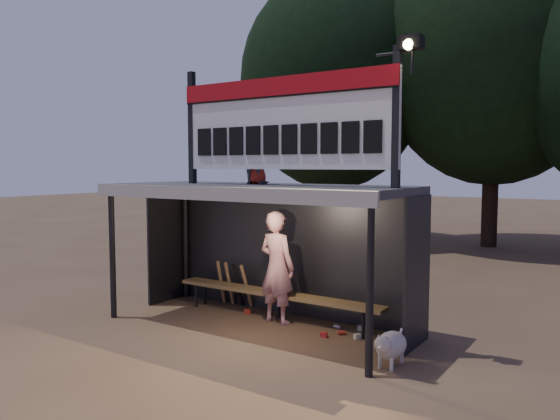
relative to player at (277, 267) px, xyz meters
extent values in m
plane|color=brown|center=(-0.13, -0.41, -0.94)|extent=(80.00, 80.00, 0.00)
imported|color=white|center=(0.00, 0.00, 0.00)|extent=(0.74, 0.54, 1.88)
imported|color=slate|center=(-0.35, -0.14, 1.91)|extent=(0.57, 0.47, 1.07)
imported|color=#AD281A|center=(-0.27, -0.16, 1.81)|extent=(0.43, 0.29, 0.86)
cube|color=#3D3D3F|center=(-0.13, -0.41, 1.32)|extent=(5.00, 2.00, 0.12)
cube|color=beige|center=(-0.13, -1.43, 1.28)|extent=(5.10, 0.06, 0.20)
cylinder|color=black|center=(-2.53, -1.31, 0.16)|extent=(0.10, 0.10, 2.20)
cylinder|color=black|center=(2.27, -1.31, 0.16)|extent=(0.10, 0.10, 2.20)
cylinder|color=black|center=(-2.53, 0.49, 0.16)|extent=(0.10, 0.10, 2.20)
cylinder|color=black|center=(2.27, 0.49, 0.16)|extent=(0.10, 0.10, 2.20)
cube|color=black|center=(-0.13, 0.59, 0.16)|extent=(5.00, 0.04, 2.20)
cube|color=black|center=(-2.63, 0.09, 0.16)|extent=(0.04, 1.00, 2.20)
cube|color=black|center=(2.37, 0.09, 0.16)|extent=(0.04, 1.00, 2.20)
cylinder|color=black|center=(-0.13, 0.59, 1.21)|extent=(5.00, 0.06, 0.06)
cube|color=black|center=(-1.48, -0.41, 2.33)|extent=(0.10, 0.10, 1.90)
cube|color=black|center=(2.22, -0.41, 2.33)|extent=(0.10, 0.10, 1.90)
cube|color=white|center=(0.37, -0.41, 2.33)|extent=(3.80, 0.08, 1.40)
cube|color=#B80D14|center=(0.37, -0.46, 2.89)|extent=(3.80, 0.04, 0.28)
cube|color=black|center=(0.37, -0.46, 2.74)|extent=(3.80, 0.02, 0.03)
cube|color=black|center=(-1.16, -0.46, 2.08)|extent=(0.27, 0.03, 0.45)
cube|color=black|center=(-0.82, -0.46, 2.08)|extent=(0.27, 0.03, 0.45)
cube|color=black|center=(-0.48, -0.46, 2.08)|extent=(0.27, 0.03, 0.45)
cube|color=black|center=(-0.14, -0.46, 2.08)|extent=(0.27, 0.03, 0.45)
cube|color=black|center=(0.20, -0.46, 2.08)|extent=(0.27, 0.03, 0.45)
cube|color=black|center=(0.54, -0.46, 2.08)|extent=(0.27, 0.03, 0.45)
cube|color=black|center=(0.88, -0.46, 2.08)|extent=(0.27, 0.03, 0.45)
cube|color=black|center=(1.22, -0.46, 2.08)|extent=(0.27, 0.03, 0.45)
cube|color=black|center=(1.56, -0.46, 2.08)|extent=(0.27, 0.03, 0.45)
cube|color=black|center=(1.90, -0.46, 2.08)|extent=(0.27, 0.03, 0.45)
cylinder|color=black|center=(2.17, -0.41, 3.18)|extent=(0.50, 0.04, 0.04)
cylinder|color=black|center=(2.42, -0.41, 3.03)|extent=(0.04, 0.04, 0.30)
cube|color=black|center=(2.42, -0.46, 3.28)|extent=(0.30, 0.22, 0.18)
sphere|color=#FFD88C|center=(2.42, -0.55, 3.24)|extent=(0.14, 0.14, 0.14)
cube|color=olive|center=(-0.13, 0.14, -0.49)|extent=(4.00, 0.35, 0.06)
cylinder|color=black|center=(-1.83, 0.02, -0.72)|extent=(0.05, 0.05, 0.45)
cylinder|color=black|center=(-1.83, 0.26, -0.72)|extent=(0.05, 0.05, 0.45)
cylinder|color=black|center=(-0.13, 0.02, -0.72)|extent=(0.05, 0.05, 0.45)
cylinder|color=black|center=(-0.13, 0.26, -0.72)|extent=(0.05, 0.05, 0.45)
cylinder|color=black|center=(1.57, 0.02, -0.72)|extent=(0.05, 0.05, 0.45)
cylinder|color=black|center=(1.57, 0.26, -0.72)|extent=(0.05, 0.05, 0.45)
cylinder|color=black|center=(-4.13, 9.59, 0.93)|extent=(0.50, 0.50, 3.74)
ellipsoid|color=black|center=(-4.13, 9.59, 4.58)|extent=(6.46, 6.46, 7.48)
cylinder|color=black|center=(0.87, 11.09, 1.15)|extent=(0.50, 0.50, 4.18)
ellipsoid|color=black|center=(0.87, 11.09, 5.23)|extent=(7.22, 7.22, 8.36)
ellipsoid|color=beige|center=(2.35, -0.79, -0.67)|extent=(0.36, 0.58, 0.36)
sphere|color=silver|center=(2.35, -1.07, -0.58)|extent=(0.22, 0.22, 0.22)
cone|color=beige|center=(2.35, -1.17, -0.60)|extent=(0.10, 0.10, 0.10)
cone|color=beige|center=(2.30, -1.09, -0.48)|extent=(0.06, 0.06, 0.07)
cone|color=beige|center=(2.40, -1.09, -0.48)|extent=(0.06, 0.06, 0.07)
cylinder|color=beige|center=(2.27, -0.97, -0.85)|extent=(0.05, 0.05, 0.18)
cylinder|color=white|center=(2.43, -0.97, -0.85)|extent=(0.05, 0.05, 0.18)
cylinder|color=silver|center=(2.27, -0.61, -0.85)|extent=(0.05, 0.05, 0.18)
cylinder|color=beige|center=(2.43, -0.61, -0.85)|extent=(0.05, 0.05, 0.18)
cylinder|color=beige|center=(2.35, -0.49, -0.60)|extent=(0.04, 0.16, 0.14)
cylinder|color=#9A6F48|center=(-1.55, 0.41, -0.51)|extent=(0.08, 0.27, 0.84)
cylinder|color=#987047|center=(-1.35, 0.41, -0.51)|extent=(0.08, 0.30, 0.83)
cylinder|color=black|center=(-1.15, 0.41, -0.51)|extent=(0.07, 0.32, 0.83)
cylinder|color=#A4754C|center=(-0.95, 0.41, -0.51)|extent=(0.09, 0.35, 0.82)
cube|color=red|center=(-0.75, 0.16, -0.90)|extent=(0.12, 0.10, 0.08)
cylinder|color=#A6A6AB|center=(1.01, 0.26, -0.91)|extent=(0.12, 0.07, 0.07)
cube|color=beige|center=(1.51, -0.04, -0.90)|extent=(0.11, 0.12, 0.08)
cylinder|color=#A72C1C|center=(1.21, 0.01, -0.91)|extent=(0.13, 0.13, 0.07)
cube|color=#AEAEB3|center=(1.37, 0.37, -0.90)|extent=(0.10, 0.07, 0.08)
cylinder|color=beige|center=(1.94, -0.21, -0.91)|extent=(0.09, 0.13, 0.07)
cube|color=red|center=(1.04, -0.25, -0.90)|extent=(0.11, 0.09, 0.08)
camera|label=1|loc=(5.02, -7.42, 1.68)|focal=35.00mm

